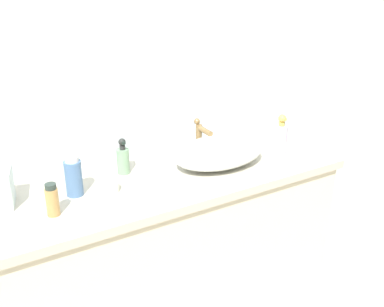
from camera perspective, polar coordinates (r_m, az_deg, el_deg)
name	(u,v)px	position (r m, az deg, el deg)	size (l,w,h in m)	color
bathroom_wall_rear	(103,68)	(2.11, -10.49, 9.87)	(6.00, 0.06, 2.60)	silver
vanity_counter	(164,265)	(2.24, -3.28, -12.97)	(1.55, 0.54, 0.90)	beige
wall_mirror_panel	(128,11)	(2.07, -7.62, 16.30)	(1.45, 0.01, 1.27)	#B2BCC6
sink_basin	(219,152)	(2.09, 3.19, 0.17)	(0.42, 0.27, 0.12)	white
faucet	(200,134)	(2.20, 1.00, 2.31)	(0.03, 0.13, 0.16)	brown
soap_dispenser	(281,137)	(2.24, 10.44, 1.91)	(0.06, 0.06, 0.19)	silver
lotion_bottle	(74,177)	(1.88, -13.82, -2.66)	(0.07, 0.07, 0.16)	#4B6E9D
perfume_bottle	(52,200)	(1.77, -16.18, -5.30)	(0.05, 0.05, 0.12)	#B2854B
spray_can	(123,159)	(2.03, -8.14, -0.65)	(0.05, 0.05, 0.16)	gray
candle_jar	(111,186)	(1.90, -9.50, -3.86)	(0.06, 0.06, 0.04)	silver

